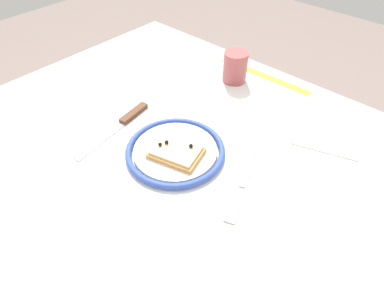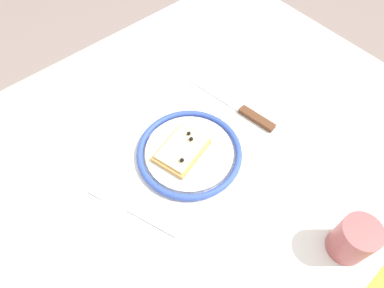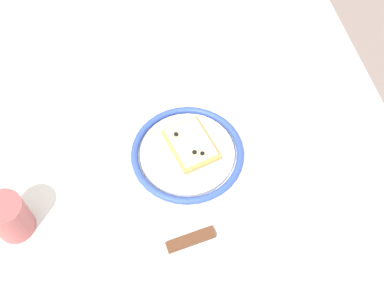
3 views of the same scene
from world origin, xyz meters
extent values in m
plane|color=gray|center=(0.00, 0.00, 0.00)|extent=(6.00, 6.00, 0.00)
cube|color=white|center=(0.00, 0.00, 0.74)|extent=(1.11, 0.90, 0.03)
cylinder|color=#4C4742|center=(0.49, 0.39, 0.36)|extent=(0.05, 0.05, 0.72)
cylinder|color=white|center=(-0.01, 0.02, 0.76)|extent=(0.19, 0.19, 0.01)
torus|color=#334FB2|center=(-0.01, 0.02, 0.76)|extent=(0.22, 0.22, 0.01)
cube|color=#D0914C|center=(-0.02, 0.03, 0.77)|extent=(0.13, 0.11, 0.01)
cube|color=beige|center=(-0.02, 0.03, 0.78)|extent=(0.11, 0.09, 0.01)
sphere|color=black|center=(0.01, 0.03, 0.78)|extent=(0.01, 0.01, 0.01)
sphere|color=black|center=(-0.04, 0.00, 0.78)|extent=(0.01, 0.01, 0.01)
sphere|color=black|center=(0.01, 0.04, 0.78)|extent=(0.01, 0.01, 0.01)
cube|color=silver|center=(0.15, 0.11, 0.75)|extent=(0.04, 0.15, 0.00)
cube|color=#59331E|center=(0.17, -0.01, 0.76)|extent=(0.03, 0.09, 0.01)
cube|color=#BCBCBC|center=(-0.16, -0.05, 0.75)|extent=(0.05, 0.11, 0.00)
cube|color=#BCBCBC|center=(-0.20, 0.07, 0.75)|extent=(0.03, 0.04, 0.00)
cylinder|color=#A54C4C|center=(0.08, -0.32, 0.80)|extent=(0.07, 0.07, 0.09)
camera|label=1|loc=(-0.40, 0.39, 1.28)|focal=31.20mm
camera|label=2|loc=(-0.25, -0.28, 1.37)|focal=31.82mm
camera|label=3|loc=(0.47, -0.07, 1.57)|focal=44.58mm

